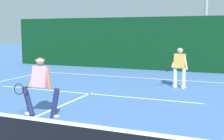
# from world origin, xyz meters

# --- Properties ---
(court_line_baseline_far) EXTENTS (10.21, 0.10, 0.01)m
(court_line_baseline_far) POSITION_xyz_m (0.00, 10.62, 0.00)
(court_line_baseline_far) COLOR white
(court_line_baseline_far) RESTS_ON ground_plane
(court_line_service) EXTENTS (8.32, 0.10, 0.01)m
(court_line_service) POSITION_xyz_m (0.00, 6.20, 0.00)
(court_line_service) COLOR white
(court_line_service) RESTS_ON ground_plane
(court_line_centre) EXTENTS (0.10, 6.40, 0.01)m
(court_line_centre) POSITION_xyz_m (0.00, 3.20, 0.00)
(court_line_centre) COLOR white
(court_line_centre) RESTS_ON ground_plane
(player_near) EXTENTS (1.17, 0.85, 1.64)m
(player_near) POSITION_xyz_m (0.14, 2.96, 0.90)
(player_near) COLOR #1E234C
(player_near) RESTS_ON ground_plane
(player_far) EXTENTS (0.92, 0.85, 1.66)m
(player_far) POSITION_xyz_m (2.91, 8.67, 0.92)
(player_far) COLOR silver
(player_far) RESTS_ON ground_plane
(back_fence_windscreen) EXTENTS (18.48, 0.12, 3.19)m
(back_fence_windscreen) POSITION_xyz_m (0.00, 13.89, 1.59)
(back_fence_windscreen) COLOR black
(back_fence_windscreen) RESTS_ON ground_plane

